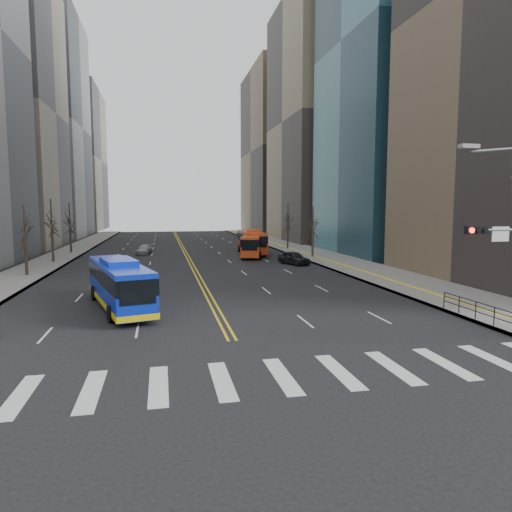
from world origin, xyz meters
TOP-DOWN VIEW (x-y plane):
  - ground at (0.00, 0.00)m, footprint 220.00×220.00m
  - sidewalk_right at (17.50, 45.00)m, footprint 7.00×130.00m
  - sidewalk_left at (-16.50, 45.00)m, footprint 5.00×130.00m
  - crosswalk at (0.00, 0.00)m, footprint 26.70×4.00m
  - centerline at (0.00, 55.00)m, footprint 0.55×100.00m
  - office_towers at (0.12, 68.51)m, footprint 83.00×134.00m
  - pedestrian_railing at (14.30, 6.00)m, footprint 0.06×6.06m
  - street_trees at (-7.18, 34.55)m, footprint 35.20×47.20m
  - blue_bus at (-6.08, 13.75)m, footprint 5.16×11.33m
  - red_bus_near at (8.57, 42.56)m, footprint 5.02×10.19m
  - red_bus_far at (9.06, 46.16)m, footprint 2.99×11.01m
  - car_dark_mid at (11.53, 33.48)m, footprint 3.36×4.78m
  - car_silver at (-5.77, 49.01)m, footprint 2.45×4.50m
  - car_dark_far at (12.50, 64.28)m, footprint 3.91×5.38m

SIDE VIEW (x-z plane):
  - ground at x=0.00m, z-range 0.00..0.00m
  - crosswalk at x=0.00m, z-range 0.00..0.01m
  - centerline at x=0.00m, z-range 0.00..0.01m
  - sidewalk_right at x=17.50m, z-range 0.00..0.15m
  - sidewalk_left at x=-16.50m, z-range 0.00..0.15m
  - car_silver at x=-5.77m, z-range 0.00..1.24m
  - car_dark_far at x=12.50m, z-range 0.00..1.36m
  - car_dark_mid at x=11.53m, z-range 0.00..1.51m
  - pedestrian_railing at x=14.30m, z-range 0.31..1.33m
  - blue_bus at x=-6.08m, z-range 0.08..3.33m
  - red_bus_near at x=8.57m, z-range 0.19..3.37m
  - red_bus_far at x=9.06m, z-range 0.20..3.68m
  - street_trees at x=-7.18m, z-range 1.07..8.67m
  - office_towers at x=0.12m, z-range -5.08..52.92m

